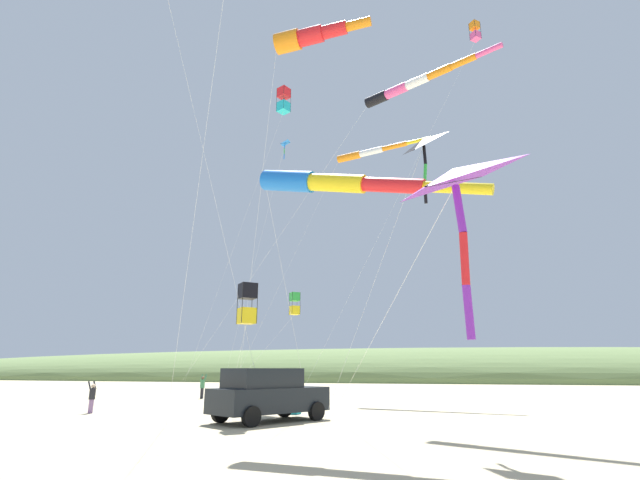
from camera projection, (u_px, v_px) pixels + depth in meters
ground_plane at (198, 406)px, 24.16m from camera, size 600.00×600.00×0.00m
dune_ridge_grassy at (372, 381)px, 75.22m from camera, size 28.00×240.00×10.23m
parked_car at (268, 394)px, 16.93m from camera, size 4.64×3.78×1.85m
cooler_box at (295, 409)px, 19.68m from camera, size 0.62×0.42×0.42m
person_adult_flyer at (260, 387)px, 24.42m from camera, size 0.59×0.61×1.70m
person_child_green_jacket at (92, 396)px, 20.16m from camera, size 0.41×0.46×1.32m
person_child_grey_jacket at (202, 385)px, 30.22m from camera, size 0.49×0.39×1.51m
kite_windsock_small_distant at (410, 85)px, 22.74m from camera, size 7.57×19.62×15.45m
kite_delta_red_high_left at (285, 145)px, 37.22m from camera, size 1.69×4.50×19.45m
kite_box_teal_far_right at (295, 304)px, 31.58m from camera, size 1.12×5.59×6.85m
kite_windsock_striped_overhead at (333, 183)px, 14.22m from camera, size 9.78×7.82×8.21m
kite_box_blue_topmost at (474, 32)px, 28.68m from camera, size 1.35×11.31×22.48m
kite_delta_rainbow_low_near at (423, 144)px, 15.32m from camera, size 2.62×4.77×9.39m
kite_windsock_green_low_center at (369, 152)px, 35.44m from camera, size 3.19×14.40×18.00m
kite_box_purple_drifting at (247, 304)px, 17.42m from camera, size 9.52×5.40×4.94m
kite_box_yellow_midlevel at (284, 100)px, 35.15m from camera, size 1.02×7.46×22.35m
kite_windsock_black_fish_shape at (309, 37)px, 17.59m from camera, size 11.00×9.66×14.28m
kite_delta_long_streamer_left at (454, 182)px, 6.90m from camera, size 13.70×6.08×4.87m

